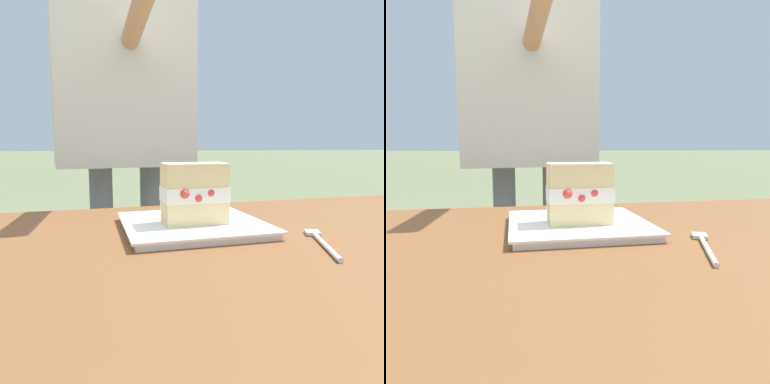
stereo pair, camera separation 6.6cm
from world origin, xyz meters
TOP-DOWN VIEW (x-y plane):
  - patio_table at (0.00, 0.00)m, footprint 1.56×0.77m
  - dessert_plate at (-0.13, 0.10)m, footprint 0.26×0.26m
  - cake_slice at (-0.14, 0.08)m, footprint 0.12×0.08m
  - dessert_fork at (0.04, -0.05)m, footprint 0.08×0.16m
  - diner_person at (-0.20, 0.66)m, footprint 0.46×0.59m

SIDE VIEW (x-z plane):
  - patio_table at x=0.00m, z-range 0.26..0.98m
  - dessert_fork at x=0.04m, z-range 0.72..0.73m
  - dessert_plate at x=-0.13m, z-range 0.72..0.74m
  - cake_slice at x=-0.14m, z-range 0.74..0.85m
  - diner_person at x=-0.20m, z-range 0.27..1.88m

